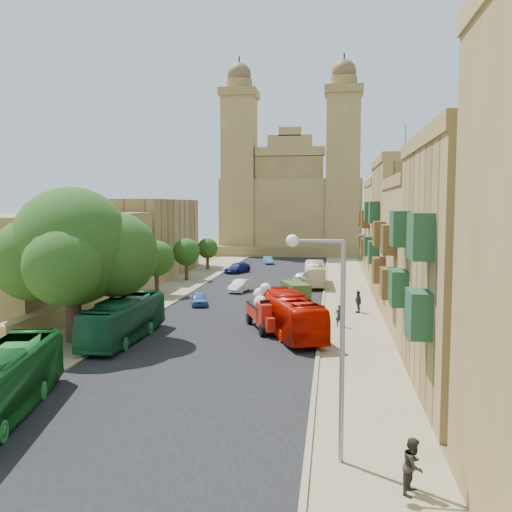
% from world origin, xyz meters
% --- Properties ---
extents(ground, '(260.00, 260.00, 0.00)m').
position_xyz_m(ground, '(0.00, 0.00, 0.00)').
color(ground, brown).
extents(road_surface, '(14.00, 140.00, 0.01)m').
position_xyz_m(road_surface, '(0.00, 30.00, 0.01)').
color(road_surface, black).
rests_on(road_surface, ground).
extents(sidewalk_east, '(5.00, 140.00, 0.01)m').
position_xyz_m(sidewalk_east, '(9.50, 30.00, 0.01)').
color(sidewalk_east, '#807354').
rests_on(sidewalk_east, ground).
extents(sidewalk_west, '(5.00, 140.00, 0.01)m').
position_xyz_m(sidewalk_west, '(-9.50, 30.00, 0.01)').
color(sidewalk_west, '#807354').
rests_on(sidewalk_west, ground).
extents(kerb_east, '(0.25, 140.00, 0.12)m').
position_xyz_m(kerb_east, '(7.00, 30.00, 0.06)').
color(kerb_east, '#807354').
rests_on(kerb_east, ground).
extents(kerb_west, '(0.25, 140.00, 0.12)m').
position_xyz_m(kerb_west, '(-7.00, 30.00, 0.06)').
color(kerb_west, '#807354').
rests_on(kerb_west, ground).
extents(townhouse_a, '(9.00, 14.00, 16.40)m').
position_xyz_m(townhouse_a, '(15.95, -3.00, 6.41)').
color(townhouse_a, olive).
rests_on(townhouse_a, ground).
extents(townhouse_b, '(9.00, 14.00, 14.90)m').
position_xyz_m(townhouse_b, '(15.95, 11.00, 5.66)').
color(townhouse_b, olive).
rests_on(townhouse_b, ground).
extents(townhouse_c, '(9.00, 14.00, 17.40)m').
position_xyz_m(townhouse_c, '(15.95, 25.00, 6.91)').
color(townhouse_c, olive).
rests_on(townhouse_c, ground).
extents(townhouse_d, '(9.00, 14.00, 15.90)m').
position_xyz_m(townhouse_d, '(15.95, 39.00, 6.16)').
color(townhouse_d, olive).
rests_on(townhouse_d, ground).
extents(west_wall, '(1.00, 40.00, 1.80)m').
position_xyz_m(west_wall, '(-12.50, 20.00, 0.90)').
color(west_wall, olive).
rests_on(west_wall, ground).
extents(west_building_low, '(10.00, 28.00, 8.40)m').
position_xyz_m(west_building_low, '(-18.00, 18.00, 4.20)').
color(west_building_low, brown).
rests_on(west_building_low, ground).
extents(west_building_mid, '(10.00, 22.00, 10.00)m').
position_xyz_m(west_building_mid, '(-18.00, 44.00, 5.00)').
color(west_building_mid, olive).
rests_on(west_building_mid, ground).
extents(church, '(28.00, 22.50, 36.30)m').
position_xyz_m(church, '(-0.00, 78.61, 9.52)').
color(church, olive).
rests_on(church, ground).
extents(ficus_tree, '(10.50, 9.66, 10.50)m').
position_xyz_m(ficus_tree, '(-9.41, 4.01, 6.20)').
color(ficus_tree, '#38261C').
rests_on(ficus_tree, ground).
extents(street_tree_a, '(3.40, 3.40, 5.22)m').
position_xyz_m(street_tree_a, '(-10.00, 12.00, 3.50)').
color(street_tree_a, '#38261C').
rests_on(street_tree_a, ground).
extents(street_tree_b, '(3.68, 3.68, 5.65)m').
position_xyz_m(street_tree_b, '(-10.00, 24.00, 3.79)').
color(street_tree_b, '#38261C').
rests_on(street_tree_b, ground).
extents(street_tree_c, '(3.37, 3.37, 5.18)m').
position_xyz_m(street_tree_c, '(-10.00, 36.00, 3.47)').
color(street_tree_c, '#38261C').
rests_on(street_tree_c, ground).
extents(street_tree_d, '(2.95, 2.95, 4.53)m').
position_xyz_m(street_tree_d, '(-10.00, 48.00, 3.03)').
color(street_tree_d, '#38261C').
rests_on(street_tree_d, ground).
extents(streetlamp, '(2.11, 0.44, 8.22)m').
position_xyz_m(streetlamp, '(7.72, -12.00, 5.20)').
color(streetlamp, gray).
rests_on(streetlamp, ground).
extents(red_truck, '(3.99, 6.10, 3.37)m').
position_xyz_m(red_truck, '(3.14, 9.53, 1.48)').
color(red_truck, red).
rests_on(red_truck, ground).
extents(olive_pickup, '(3.24, 4.74, 1.80)m').
position_xyz_m(olive_pickup, '(4.32, 22.40, 0.88)').
color(olive_pickup, '#344A1B').
rests_on(olive_pickup, ground).
extents(bus_green_south, '(4.53, 11.08, 3.01)m').
position_xyz_m(bus_green_south, '(-6.50, -9.53, 1.50)').
color(bus_green_south, '#175F23').
rests_on(bus_green_south, ground).
extents(bus_green_north, '(2.62, 10.52, 2.92)m').
position_xyz_m(bus_green_north, '(-6.25, 4.81, 1.46)').
color(bus_green_north, '#114C29').
rests_on(bus_green_north, ground).
extents(bus_red_east, '(5.98, 10.84, 2.96)m').
position_xyz_m(bus_red_east, '(4.82, 7.92, 1.48)').
color(bus_red_east, '#BB0E00').
rests_on(bus_red_east, ground).
extents(bus_cream_east, '(2.64, 9.74, 2.69)m').
position_xyz_m(bus_cream_east, '(5.83, 33.54, 1.35)').
color(bus_cream_east, beige).
rests_on(bus_cream_east, ground).
extents(car_blue_a, '(2.30, 3.78, 1.20)m').
position_xyz_m(car_blue_a, '(-4.34, 18.83, 0.60)').
color(car_blue_a, '#3A69B2').
rests_on(car_blue_a, ground).
extents(car_white_a, '(2.31, 4.22, 1.32)m').
position_xyz_m(car_white_a, '(-1.87, 27.42, 0.66)').
color(car_white_a, silver).
rests_on(car_white_a, ground).
extents(car_cream, '(2.83, 4.75, 1.24)m').
position_xyz_m(car_cream, '(3.83, 25.24, 0.62)').
color(car_cream, '#F6E6AB').
rests_on(car_cream, ground).
extents(car_dkblue, '(3.58, 5.08, 1.37)m').
position_xyz_m(car_dkblue, '(-5.00, 44.22, 0.68)').
color(car_dkblue, '#0F114E').
rests_on(car_dkblue, ground).
extents(car_white_b, '(2.36, 3.50, 1.11)m').
position_xyz_m(car_white_b, '(4.22, 37.07, 0.55)').
color(car_white_b, white).
rests_on(car_white_b, ground).
extents(car_blue_b, '(2.10, 3.63, 1.13)m').
position_xyz_m(car_blue_b, '(-2.19, 56.59, 0.57)').
color(car_blue_b, '#3579BE').
rests_on(car_blue_b, ground).
extents(pedestrian_a, '(0.70, 0.55, 1.69)m').
position_xyz_m(pedestrian_a, '(8.39, 11.17, 0.85)').
color(pedestrian_a, '#29252E').
rests_on(pedestrian_a, ground).
extents(pedestrian_b, '(0.99, 1.09, 1.83)m').
position_xyz_m(pedestrian_b, '(10.47, -13.93, 0.91)').
color(pedestrian_b, '#2A2820').
rests_on(pedestrian_b, ground).
extents(pedestrian_c, '(0.84, 1.22, 1.92)m').
position_xyz_m(pedestrian_c, '(10.07, 17.09, 0.96)').
color(pedestrian_c, '#2D2C32').
rests_on(pedestrian_c, ground).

